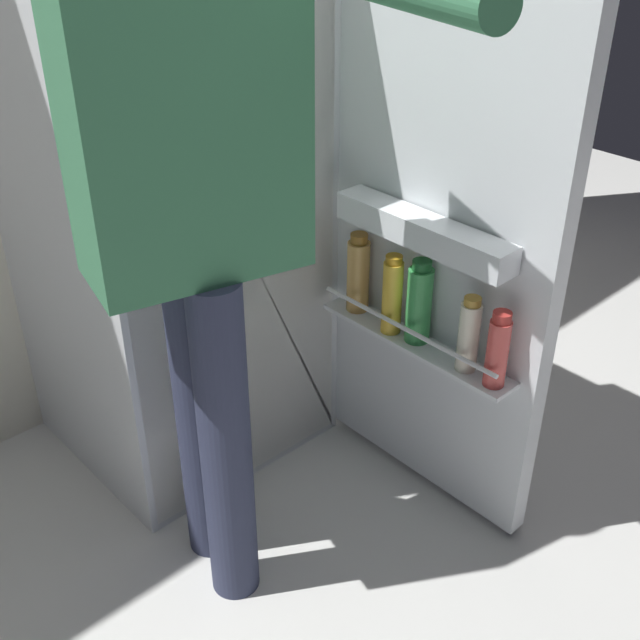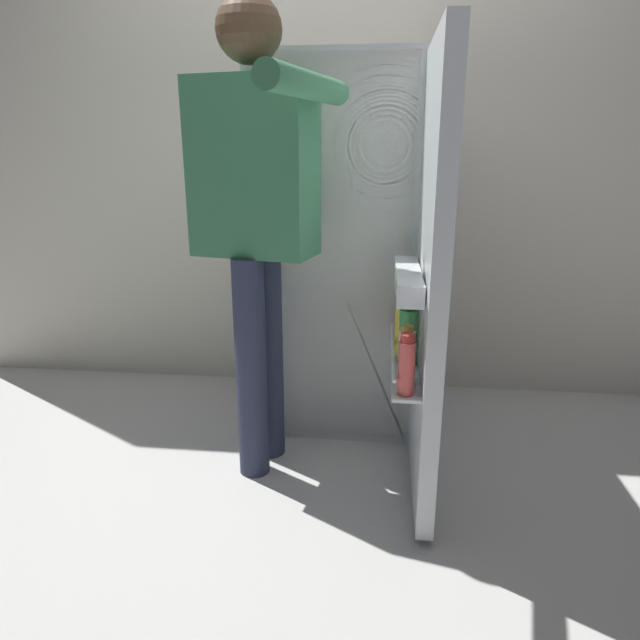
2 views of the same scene
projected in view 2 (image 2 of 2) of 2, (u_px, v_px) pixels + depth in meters
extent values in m
plane|color=silver|center=(324.00, 470.00, 2.31)|extent=(6.70, 6.70, 0.00)
cube|color=silver|center=(344.00, 132.00, 2.82)|extent=(4.40, 0.10, 2.66)
cube|color=silver|center=(337.00, 248.00, 2.62)|extent=(0.69, 0.65, 1.62)
cube|color=white|center=(331.00, 262.00, 2.31)|extent=(0.65, 0.01, 1.58)
cube|color=white|center=(332.00, 260.00, 2.35)|extent=(0.61, 0.09, 0.01)
cube|color=silver|center=(430.00, 284.00, 1.94)|extent=(0.06, 0.68, 1.56)
cube|color=white|center=(404.00, 366.00, 2.04)|extent=(0.09, 0.60, 0.01)
cylinder|color=silver|center=(393.00, 350.00, 2.03)|extent=(0.01, 0.57, 0.01)
cube|color=white|center=(408.00, 279.00, 1.95)|extent=(0.08, 0.51, 0.07)
cylinder|color=#EDE5CC|center=(406.00, 358.00, 1.85)|extent=(0.05, 0.05, 0.18)
cylinder|color=#B78933|center=(408.00, 328.00, 1.82)|extent=(0.04, 0.04, 0.02)
cylinder|color=tan|center=(405.00, 320.00, 2.22)|extent=(0.06, 0.06, 0.20)
cylinder|color=#996623|center=(407.00, 292.00, 2.18)|extent=(0.05, 0.05, 0.03)
cylinder|color=gold|center=(402.00, 331.00, 2.08)|extent=(0.05, 0.05, 0.20)
cylinder|color=#BC8419|center=(403.00, 302.00, 2.05)|extent=(0.04, 0.04, 0.02)
cylinder|color=green|center=(408.00, 338.00, 2.01)|extent=(0.07, 0.07, 0.21)
cylinder|color=#195B28|center=(409.00, 306.00, 1.97)|extent=(0.05, 0.05, 0.02)
cylinder|color=#DB4C47|center=(406.00, 368.00, 1.77)|extent=(0.05, 0.05, 0.18)
cylinder|color=#B22D28|center=(408.00, 338.00, 1.74)|extent=(0.04, 0.04, 0.02)
cylinder|color=#4C7F3D|center=(313.00, 248.00, 2.35)|extent=(0.08, 0.08, 0.09)
cylinder|color=#2D334C|center=(268.00, 357.00, 2.31)|extent=(0.12, 0.12, 0.87)
cylinder|color=#2D334C|center=(251.00, 370.00, 2.17)|extent=(0.12, 0.12, 0.87)
cube|color=#3D7F56|center=(254.00, 169.00, 2.02)|extent=(0.48, 0.31, 0.62)
sphere|color=brown|center=(249.00, 29.00, 1.89)|extent=(0.23, 0.23, 0.23)
cylinder|color=#3D7F56|center=(278.00, 172.00, 2.23)|extent=(0.08, 0.08, 0.58)
cylinder|color=#3D7F56|center=(307.00, 85.00, 1.66)|extent=(0.21, 0.59, 0.08)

